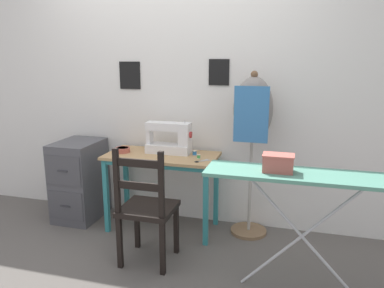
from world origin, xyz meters
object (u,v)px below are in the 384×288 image
at_px(scissors, 200,161).
at_px(wooden_chair, 147,209).
at_px(fabric_bowl, 123,150).
at_px(dress_form, 253,119).
at_px(ironing_board, 306,181).
at_px(sewing_machine, 171,139).
at_px(filing_cabinet, 80,180).
at_px(thread_spool_near_machine, 195,153).
at_px(storage_box, 278,163).
at_px(thread_spool_mid_table, 199,156).

relative_size(scissors, wooden_chair, 0.13).
bearing_deg(fabric_bowl, dress_form, 6.58).
xyz_separation_m(dress_form, ironing_board, (0.44, -0.78, -0.25)).
relative_size(sewing_machine, fabric_bowl, 3.08).
bearing_deg(wooden_chair, fabric_bowl, 128.96).
bearing_deg(filing_cabinet, scissors, -6.49).
xyz_separation_m(thread_spool_near_machine, filing_cabinet, (-1.15, -0.05, -0.34)).
bearing_deg(sewing_machine, fabric_bowl, -167.97).
height_order(fabric_bowl, storage_box, storage_box).
xyz_separation_m(wooden_chair, ironing_board, (1.12, -0.07, 0.35)).
distance_m(filing_cabinet, dress_form, 1.77).
bearing_deg(fabric_bowl, filing_cabinet, 176.16).
xyz_separation_m(sewing_machine, dress_form, (0.72, 0.04, 0.21)).
distance_m(ironing_board, storage_box, 0.20).
bearing_deg(fabric_bowl, thread_spool_near_machine, 6.77).
relative_size(filing_cabinet, dress_form, 0.53).
distance_m(fabric_bowl, scissors, 0.76).
bearing_deg(thread_spool_mid_table, dress_form, 19.14).
distance_m(fabric_bowl, dress_form, 1.20).
xyz_separation_m(thread_spool_mid_table, wooden_chair, (-0.26, -0.55, -0.28)).
bearing_deg(thread_spool_mid_table, scissors, -69.33).
relative_size(fabric_bowl, thread_spool_near_machine, 2.99).
bearing_deg(sewing_machine, scissors, -32.11).
distance_m(sewing_machine, storage_box, 1.22).
bearing_deg(thread_spool_near_machine, sewing_machine, 176.36).
distance_m(wooden_chair, filing_cabinet, 1.13).
relative_size(dress_form, storage_box, 7.23).
relative_size(thread_spool_near_machine, storage_box, 0.23).
relative_size(fabric_bowl, scissors, 1.11).
bearing_deg(wooden_chair, storage_box, -4.63).
xyz_separation_m(sewing_machine, fabric_bowl, (-0.43, -0.09, -0.11)).
distance_m(fabric_bowl, storage_box, 1.56).
bearing_deg(ironing_board, fabric_bowl, 157.89).
distance_m(thread_spool_mid_table, dress_form, 0.56).
bearing_deg(filing_cabinet, dress_form, 3.48).
height_order(ironing_board, storage_box, storage_box).
relative_size(fabric_bowl, storage_box, 0.67).
bearing_deg(ironing_board, sewing_machine, 147.39).
bearing_deg(fabric_bowl, scissors, -8.19).
relative_size(thread_spool_near_machine, ironing_board, 0.04).
bearing_deg(ironing_board, scissors, 147.19).
bearing_deg(storage_box, thread_spool_near_machine, 135.98).
bearing_deg(storage_box, ironing_board, 0.88).
xyz_separation_m(sewing_machine, filing_cabinet, (-0.92, -0.06, -0.45)).
relative_size(fabric_bowl, ironing_board, 0.10).
xyz_separation_m(scissors, ironing_board, (0.83, -0.54, 0.08)).
distance_m(thread_spool_near_machine, wooden_chair, 0.74).
height_order(sewing_machine, ironing_board, sewing_machine).
xyz_separation_m(fabric_bowl, dress_form, (1.15, 0.13, 0.32)).
bearing_deg(wooden_chair, ironing_board, -3.77).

